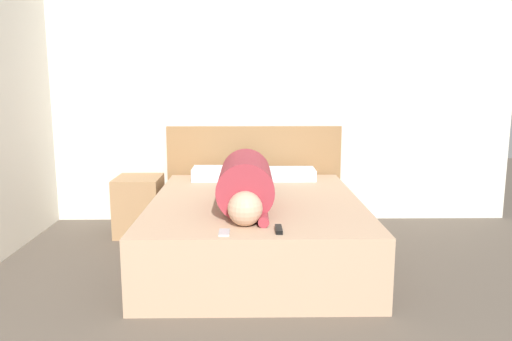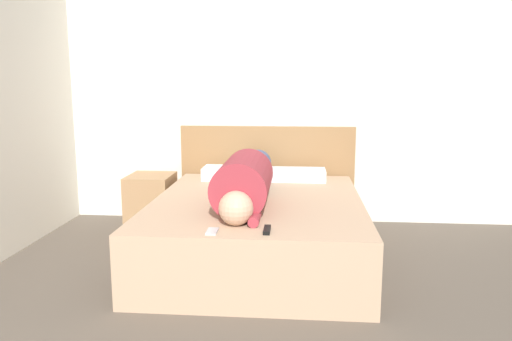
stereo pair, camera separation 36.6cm
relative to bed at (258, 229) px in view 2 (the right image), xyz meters
name	(u,v)px [view 2 (the right image)]	position (x,y,z in m)	size (l,w,h in m)	color
wall_back	(266,90)	(-0.01, 1.18, 1.06)	(5.12, 0.06, 2.60)	silver
bed	(258,229)	(0.00, 0.00, 0.00)	(1.59, 2.02, 0.48)	tan
headboard	(267,174)	(0.00, 1.11, 0.23)	(1.71, 0.04, 0.95)	olive
nightstand	(151,203)	(-1.05, 0.67, 0.02)	(0.40, 0.45, 0.53)	#A37A51
person_lying	(247,179)	(-0.08, -0.06, 0.41)	(0.38, 1.80, 0.38)	tan
pillow_near_headboard	(232,173)	(-0.31, 0.78, 0.30)	(0.52, 0.29, 0.11)	white
pillow_second	(298,175)	(0.31, 0.78, 0.29)	(0.50, 0.29, 0.10)	white
tv_remote	(267,230)	(0.13, -0.85, 0.25)	(0.04, 0.15, 0.02)	black
cell_phone	(212,231)	(-0.20, -0.89, 0.25)	(0.06, 0.13, 0.01)	#B2B7BC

